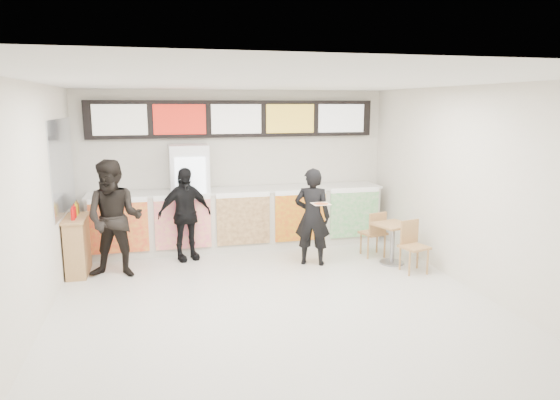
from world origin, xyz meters
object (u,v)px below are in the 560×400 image
object	(u,v)px
condiment_ledge	(78,245)
service_counter	(240,218)
customer_mid	(185,214)
customer_left	(115,219)
customer_main	(312,217)
drinks_fridge	(190,198)
cafe_table	(393,236)

from	to	relation	value
condiment_ledge	service_counter	bearing A→B (deg)	17.52
customer_mid	condiment_ledge	bearing A→B (deg)	173.52
customer_left	customer_mid	world-z (taller)	customer_left
service_counter	customer_main	xyz separation A→B (m)	(1.03, -1.33, 0.27)
drinks_fridge	customer_mid	size ratio (longest dim) A/B	1.21
customer_mid	customer_left	bearing A→B (deg)	-168.23
cafe_table	drinks_fridge	bearing A→B (deg)	138.14
customer_mid	condiment_ledge	world-z (taller)	customer_mid
service_counter	customer_main	bearing A→B (deg)	-52.46
customer_main	customer_left	bearing A→B (deg)	21.61
customer_main	customer_mid	size ratio (longest dim) A/B	1.01
customer_main	cafe_table	world-z (taller)	customer_main
drinks_fridge	cafe_table	bearing A→B (deg)	-26.67
customer_main	condiment_ledge	size ratio (longest dim) A/B	1.49
drinks_fridge	customer_left	world-z (taller)	drinks_fridge
service_counter	condiment_ledge	xyz separation A→B (m)	(-2.82, -0.89, -0.09)
cafe_table	condiment_ledge	world-z (taller)	condiment_ledge
condiment_ledge	drinks_fridge	bearing A→B (deg)	25.68
drinks_fridge	condiment_ledge	xyz separation A→B (m)	(-1.88, -0.91, -0.52)
service_counter	customer_mid	xyz separation A→B (m)	(-1.07, -0.54, 0.25)
service_counter	customer_mid	world-z (taller)	customer_mid
service_counter	drinks_fridge	distance (m)	1.03
drinks_fridge	cafe_table	size ratio (longest dim) A/B	1.34
customer_mid	condiment_ledge	size ratio (longest dim) A/B	1.47
customer_main	cafe_table	distance (m)	1.44
drinks_fridge	customer_left	xyz separation A→B (m)	(-1.26, -1.20, -0.06)
drinks_fridge	condiment_ledge	size ratio (longest dim) A/B	1.78
service_counter	customer_left	xyz separation A→B (m)	(-2.20, -1.18, 0.37)
customer_left	service_counter	bearing A→B (deg)	42.11
customer_left	condiment_ledge	bearing A→B (deg)	168.93
customer_left	condiment_ledge	xyz separation A→B (m)	(-0.62, 0.29, -0.46)
service_counter	customer_left	world-z (taller)	customer_left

